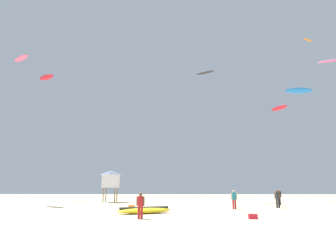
{
  "coord_description": "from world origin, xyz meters",
  "views": [
    {
      "loc": [
        0.57,
        -14.38,
        2.16
      ],
      "look_at": [
        0.0,
        14.81,
        8.31
      ],
      "focal_mm": 30.31,
      "sensor_mm": 36.0,
      "label": 1
    }
  ],
  "objects_px": {
    "person_foreground": "(140,203)",
    "kite_aloft_4": "(205,73)",
    "kite_aloft_6": "(308,40)",
    "kite_aloft_2": "(330,61)",
    "kite_aloft_5": "(299,91)",
    "person_midground": "(234,198)",
    "kite_aloft_3": "(21,58)",
    "kite_aloft_0": "(46,77)",
    "person_right": "(277,197)",
    "cooler_box": "(253,216)",
    "person_left": "(279,196)",
    "kite_grounded_near": "(144,210)",
    "gear_bag": "(132,207)",
    "lifeguard_tower": "(111,179)",
    "kite_aloft_1": "(279,108)"
  },
  "relations": [
    {
      "from": "kite_aloft_4",
      "to": "kite_aloft_0",
      "type": "bearing_deg",
      "value": 173.29
    },
    {
      "from": "kite_aloft_3",
      "to": "kite_aloft_4",
      "type": "xyz_separation_m",
      "value": [
        24.37,
        6.65,
        0.59
      ]
    },
    {
      "from": "kite_aloft_2",
      "to": "kite_aloft_3",
      "type": "relative_size",
      "value": 0.78
    },
    {
      "from": "person_right",
      "to": "lifeguard_tower",
      "type": "bearing_deg",
      "value": 98.75
    },
    {
      "from": "kite_aloft_2",
      "to": "kite_aloft_5",
      "type": "height_order",
      "value": "kite_aloft_2"
    },
    {
      "from": "person_left",
      "to": "kite_aloft_6",
      "type": "xyz_separation_m",
      "value": [
        8.4,
        6.38,
        22.71
      ]
    },
    {
      "from": "kite_aloft_5",
      "to": "kite_grounded_near",
      "type": "bearing_deg",
      "value": -145.35
    },
    {
      "from": "kite_aloft_2",
      "to": "kite_aloft_3",
      "type": "height_order",
      "value": "kite_aloft_3"
    },
    {
      "from": "person_foreground",
      "to": "lifeguard_tower",
      "type": "distance_m",
      "value": 20.08
    },
    {
      "from": "kite_aloft_0",
      "to": "kite_aloft_3",
      "type": "bearing_deg",
      "value": -83.34
    },
    {
      "from": "cooler_box",
      "to": "kite_aloft_2",
      "type": "distance_m",
      "value": 23.09
    },
    {
      "from": "person_foreground",
      "to": "kite_aloft_4",
      "type": "relative_size",
      "value": 0.6
    },
    {
      "from": "kite_aloft_6",
      "to": "person_foreground",
      "type": "bearing_deg",
      "value": -138.23
    },
    {
      "from": "cooler_box",
      "to": "kite_aloft_5",
      "type": "distance_m",
      "value": 24.97
    },
    {
      "from": "kite_aloft_2",
      "to": "kite_aloft_4",
      "type": "distance_m",
      "value": 16.49
    },
    {
      "from": "person_foreground",
      "to": "kite_aloft_6",
      "type": "relative_size",
      "value": 0.82
    },
    {
      "from": "gear_bag",
      "to": "kite_aloft_5",
      "type": "height_order",
      "value": "kite_aloft_5"
    },
    {
      "from": "kite_aloft_4",
      "to": "kite_aloft_5",
      "type": "relative_size",
      "value": 0.79
    },
    {
      "from": "person_foreground",
      "to": "person_midground",
      "type": "bearing_deg",
      "value": -31.39
    },
    {
      "from": "person_right",
      "to": "gear_bag",
      "type": "xyz_separation_m",
      "value": [
        -14.36,
        -1.06,
        -0.87
      ]
    },
    {
      "from": "person_right",
      "to": "lifeguard_tower",
      "type": "relative_size",
      "value": 0.42
    },
    {
      "from": "kite_aloft_4",
      "to": "kite_aloft_3",
      "type": "bearing_deg",
      "value": -164.74
    },
    {
      "from": "person_right",
      "to": "person_left",
      "type": "bearing_deg",
      "value": 12.57
    },
    {
      "from": "kite_aloft_4",
      "to": "kite_aloft_5",
      "type": "bearing_deg",
      "value": -17.16
    },
    {
      "from": "person_foreground",
      "to": "kite_aloft_1",
      "type": "height_order",
      "value": "kite_aloft_1"
    },
    {
      "from": "lifeguard_tower",
      "to": "kite_aloft_3",
      "type": "height_order",
      "value": "kite_aloft_3"
    },
    {
      "from": "lifeguard_tower",
      "to": "person_left",
      "type": "bearing_deg",
      "value": -14.33
    },
    {
      "from": "person_midground",
      "to": "kite_aloft_3",
      "type": "height_order",
      "value": "kite_aloft_3"
    },
    {
      "from": "person_midground",
      "to": "lifeguard_tower",
      "type": "bearing_deg",
      "value": -127.29
    },
    {
      "from": "kite_aloft_5",
      "to": "person_midground",
      "type": "bearing_deg",
      "value": -141.84
    },
    {
      "from": "person_right",
      "to": "kite_aloft_2",
      "type": "xyz_separation_m",
      "value": [
        7.61,
        1.37,
        15.11
      ]
    },
    {
      "from": "cooler_box",
      "to": "gear_bag",
      "type": "relative_size",
      "value": 1.0
    },
    {
      "from": "person_midground",
      "to": "kite_aloft_5",
      "type": "distance_m",
      "value": 19.62
    },
    {
      "from": "lifeguard_tower",
      "to": "cooler_box",
      "type": "xyz_separation_m",
      "value": [
        13.65,
        -18.69,
        -2.89
      ]
    },
    {
      "from": "person_right",
      "to": "gear_bag",
      "type": "height_order",
      "value": "person_right"
    },
    {
      "from": "person_left",
      "to": "kite_aloft_2",
      "type": "bearing_deg",
      "value": -177.69
    },
    {
      "from": "person_midground",
      "to": "kite_aloft_5",
      "type": "bearing_deg",
      "value": 128.01
    },
    {
      "from": "person_midground",
      "to": "kite_aloft_2",
      "type": "bearing_deg",
      "value": 102.9
    },
    {
      "from": "cooler_box",
      "to": "person_left",
      "type": "bearing_deg",
      "value": 63.49
    },
    {
      "from": "cooler_box",
      "to": "gear_bag",
      "type": "height_order",
      "value": "same"
    },
    {
      "from": "person_right",
      "to": "kite_aloft_4",
      "type": "xyz_separation_m",
      "value": [
        -5.51,
        10.98,
        17.79
      ]
    },
    {
      "from": "person_left",
      "to": "kite_aloft_5",
      "type": "xyz_separation_m",
      "value": [
        4.85,
        3.25,
        13.61
      ]
    },
    {
      "from": "person_foreground",
      "to": "kite_aloft_5",
      "type": "bearing_deg",
      "value": -35.91
    },
    {
      "from": "kite_aloft_0",
      "to": "kite_aloft_4",
      "type": "bearing_deg",
      "value": -6.71
    },
    {
      "from": "kite_grounded_near",
      "to": "cooler_box",
      "type": "distance_m",
      "value": 8.34
    },
    {
      "from": "kite_aloft_0",
      "to": "kite_aloft_1",
      "type": "height_order",
      "value": "kite_aloft_0"
    },
    {
      "from": "person_left",
      "to": "kite_aloft_1",
      "type": "distance_m",
      "value": 18.19
    },
    {
      "from": "person_midground",
      "to": "kite_aloft_5",
      "type": "relative_size",
      "value": 0.48
    },
    {
      "from": "cooler_box",
      "to": "kite_aloft_0",
      "type": "bearing_deg",
      "value": 137.9
    },
    {
      "from": "person_foreground",
      "to": "person_left",
      "type": "xyz_separation_m",
      "value": [
        14.18,
        13.79,
        0.02
      ]
    }
  ]
}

